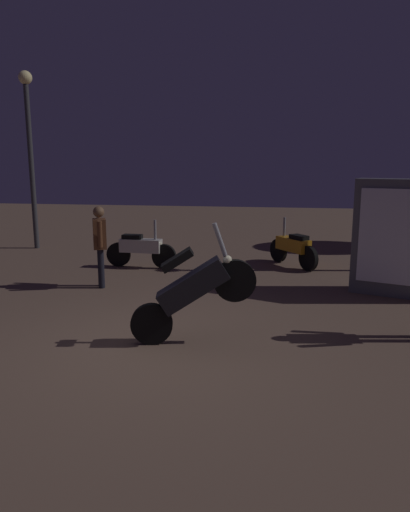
# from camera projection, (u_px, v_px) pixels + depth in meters

# --- Properties ---
(ground_plane) EXTENTS (40.00, 40.00, 0.00)m
(ground_plane) POSITION_uv_depth(u_px,v_px,m) (156.00, 348.00, 6.18)
(ground_plane) COLOR brown
(motorcycle_black_foreground) EXTENTS (1.65, 0.48, 1.63)m
(motorcycle_black_foreground) POSITION_uv_depth(u_px,v_px,m) (193.00, 290.00, 6.21)
(motorcycle_black_foreground) COLOR black
(motorcycle_black_foreground) RESTS_ON ground_plane
(motorcycle_white_parked_left) EXTENTS (1.66, 0.34, 1.11)m
(motorcycle_white_parked_left) POSITION_uv_depth(u_px,v_px,m) (141.00, 249.00, 10.86)
(motorcycle_white_parked_left) COLOR black
(motorcycle_white_parked_left) RESTS_ON ground_plane
(motorcycle_orange_parked_right) EXTENTS (1.09, 1.38, 1.11)m
(motorcycle_orange_parked_right) POSITION_uv_depth(u_px,v_px,m) (293.00, 248.00, 10.99)
(motorcycle_orange_parked_right) COLOR black
(motorcycle_orange_parked_right) RESTS_ON ground_plane
(person_bystander_far) EXTENTS (0.36, 0.64, 1.57)m
(person_bystander_far) POSITION_uv_depth(u_px,v_px,m) (100.00, 240.00, 9.05)
(person_bystander_far) COLOR black
(person_bystander_far) RESTS_ON ground_plane
(streetlamp_near) EXTENTS (0.36, 0.36, 4.76)m
(streetlamp_near) POSITION_uv_depth(u_px,v_px,m) (29.00, 137.00, 12.80)
(streetlamp_near) COLOR #38383D
(streetlamp_near) RESTS_ON ground_plane
(kiosk_billboard) EXTENTS (1.68, 1.00, 2.10)m
(kiosk_billboard) POSITION_uv_depth(u_px,v_px,m) (400.00, 238.00, 8.47)
(kiosk_billboard) COLOR #595960
(kiosk_billboard) RESTS_ON ground_plane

